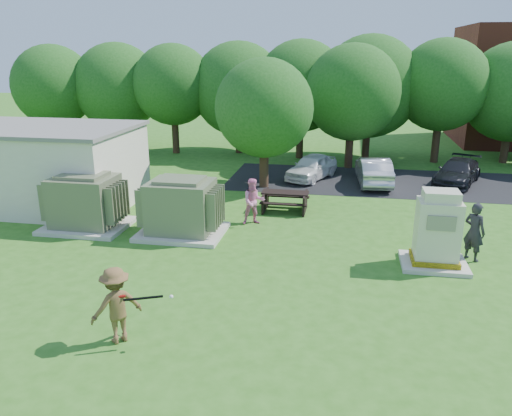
% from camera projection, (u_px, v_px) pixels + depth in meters
% --- Properties ---
extents(ground, '(120.00, 120.00, 0.00)m').
position_uv_depth(ground, '(229.00, 299.00, 13.32)').
color(ground, '#2D6619').
rests_on(ground, ground).
extents(service_building, '(10.00, 5.00, 3.20)m').
position_uv_depth(service_building, '(16.00, 166.00, 21.31)').
color(service_building, beige).
rests_on(service_building, ground).
extents(service_building_roof, '(10.20, 5.20, 0.15)m').
position_uv_depth(service_building_roof, '(10.00, 127.00, 20.81)').
color(service_building_roof, slate).
rests_on(service_building_roof, service_building).
extents(parking_strip, '(20.00, 6.00, 0.01)m').
position_uv_depth(parking_strip, '(429.00, 184.00, 24.76)').
color(parking_strip, '#232326').
rests_on(parking_strip, ground).
extents(transformer_left, '(3.00, 2.40, 2.07)m').
position_uv_depth(transformer_left, '(85.00, 203.00, 18.38)').
color(transformer_left, beige).
rests_on(transformer_left, ground).
extents(transformer_right, '(3.00, 2.40, 2.07)m').
position_uv_depth(transformer_right, '(181.00, 208.00, 17.73)').
color(transformer_right, beige).
rests_on(transformer_right, ground).
extents(generator_cabinet, '(1.97, 1.61, 2.40)m').
position_uv_depth(generator_cabinet, '(437.00, 234.00, 15.07)').
color(generator_cabinet, beige).
rests_on(generator_cabinet, ground).
extents(picnic_table, '(1.90, 1.43, 0.81)m').
position_uv_depth(picnic_table, '(285.00, 199.00, 20.47)').
color(picnic_table, black).
rests_on(picnic_table, ground).
extents(batter, '(1.31, 1.29, 1.80)m').
position_uv_depth(batter, '(116.00, 305.00, 11.13)').
color(batter, brown).
rests_on(batter, ground).
extents(person_by_generator, '(0.81, 0.80, 1.88)m').
position_uv_depth(person_by_generator, '(474.00, 232.00, 15.52)').
color(person_by_generator, black).
rests_on(person_by_generator, ground).
extents(person_at_picnic, '(1.05, 0.94, 1.77)m').
position_uv_depth(person_at_picnic, '(254.00, 202.00, 18.83)').
color(person_at_picnic, pink).
rests_on(person_at_picnic, ground).
extents(car_white, '(2.77, 4.02, 1.27)m').
position_uv_depth(car_white, '(312.00, 167.00, 25.59)').
color(car_white, white).
rests_on(car_white, ground).
extents(car_silver_a, '(1.79, 4.23, 1.36)m').
position_uv_depth(car_silver_a, '(373.00, 171.00, 24.53)').
color(car_silver_a, '#A4A4A8').
rests_on(car_silver_a, ground).
extents(car_dark, '(3.14, 4.47, 1.20)m').
position_uv_depth(car_dark, '(457.00, 172.00, 24.62)').
color(car_dark, black).
rests_on(car_dark, ground).
extents(batting_equipment, '(1.28, 0.38, 0.10)m').
position_uv_depth(batting_equipment, '(143.00, 298.00, 10.87)').
color(batting_equipment, black).
rests_on(batting_equipment, ground).
extents(tree_row, '(41.30, 13.30, 7.30)m').
position_uv_depth(tree_row, '(331.00, 90.00, 29.11)').
color(tree_row, '#47301E').
rests_on(tree_row, ground).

